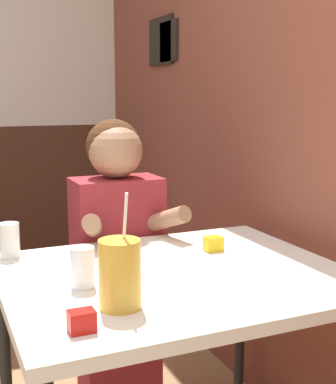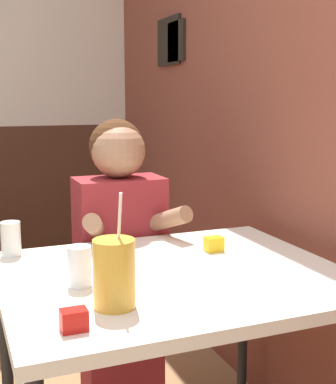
# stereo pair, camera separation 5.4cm
# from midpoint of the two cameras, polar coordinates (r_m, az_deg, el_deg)

# --- Properties ---
(brick_wall_right) EXTENTS (0.08, 4.77, 2.70)m
(brick_wall_right) POSITION_cam_midpoint_polar(r_m,az_deg,el_deg) (2.70, 3.74, 11.23)
(brick_wall_right) COLOR brown
(brick_wall_right) RESTS_ON ground_plane
(main_table) EXTENTS (1.02, 0.84, 0.78)m
(main_table) POSITION_cam_midpoint_polar(r_m,az_deg,el_deg) (1.66, -0.18, -10.79)
(main_table) COLOR beige
(main_table) RESTS_ON ground_plane
(person_seated) EXTENTS (0.42, 0.41, 1.21)m
(person_seated) POSITION_cam_midpoint_polar(r_m,az_deg,el_deg) (2.15, -6.12, -7.55)
(person_seated) COLOR maroon
(person_seated) RESTS_ON ground_plane
(cocktail_pitcher) EXTENTS (0.11, 0.11, 0.29)m
(cocktail_pitcher) POSITION_cam_midpoint_polar(r_m,az_deg,el_deg) (1.35, -6.32, -8.69)
(cocktail_pitcher) COLOR gold
(cocktail_pitcher) RESTS_ON main_table
(glass_near_pitcher) EXTENTS (0.07, 0.07, 0.11)m
(glass_near_pitcher) POSITION_cam_midpoint_polar(r_m,az_deg,el_deg) (1.51, -10.13, -7.91)
(glass_near_pitcher) COLOR silver
(glass_near_pitcher) RESTS_ON main_table
(glass_center) EXTENTS (0.07, 0.07, 0.11)m
(glass_center) POSITION_cam_midpoint_polar(r_m,az_deg,el_deg) (1.84, -17.36, -4.93)
(glass_center) COLOR silver
(glass_center) RESTS_ON main_table
(condiment_ketchup) EXTENTS (0.06, 0.04, 0.05)m
(condiment_ketchup) POSITION_cam_midpoint_polar(r_m,az_deg,el_deg) (1.25, -10.45, -13.41)
(condiment_ketchup) COLOR #B7140F
(condiment_ketchup) RESTS_ON main_table
(condiment_mustard) EXTENTS (0.06, 0.04, 0.05)m
(condiment_mustard) POSITION_cam_midpoint_polar(r_m,az_deg,el_deg) (1.84, 4.01, -5.52)
(condiment_mustard) COLOR yellow
(condiment_mustard) RESTS_ON main_table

